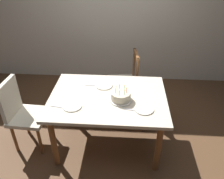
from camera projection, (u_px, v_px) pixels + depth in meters
ground at (108, 141)px, 3.18m from camera, size 6.40×6.40×0.00m
back_wall at (116, 12)px, 4.03m from camera, size 6.40×0.10×2.60m
dining_table at (108, 102)px, 2.82m from camera, size 1.41×1.04×0.75m
birthday_cake at (121, 96)px, 2.68m from camera, size 0.28×0.28×0.18m
plate_near_celebrant at (72, 106)px, 2.59m from camera, size 0.22×0.22×0.01m
plate_far_side at (104, 86)px, 2.97m from camera, size 0.22×0.22×0.01m
plate_near_guest at (144, 109)px, 2.55m from camera, size 0.22×0.22×0.01m
fork_near_celebrant at (58, 107)px, 2.59m from camera, size 0.18×0.05×0.01m
fork_far_side at (92, 85)px, 2.98m from camera, size 0.18×0.03×0.01m
fork_near_guest at (130, 109)px, 2.54m from camera, size 0.18×0.05×0.01m
chair_spindle_back at (124, 82)px, 3.63m from camera, size 0.49×0.49×0.95m
chair_upholstered at (21, 111)px, 2.88m from camera, size 0.47×0.46×0.95m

